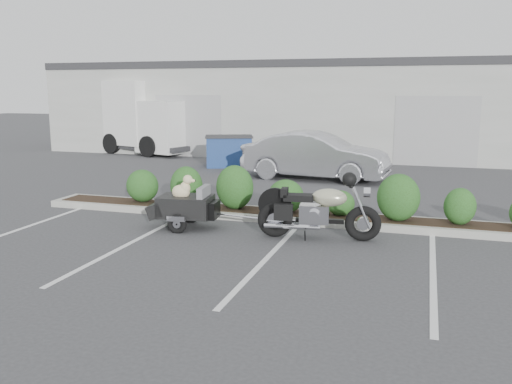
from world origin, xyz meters
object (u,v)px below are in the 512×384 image
(motorcycle, at_px, (318,211))
(dumpster, at_px, (229,151))
(sedan, at_px, (316,156))
(delivery_truck, at_px, (132,118))
(pet_trailer, at_px, (185,205))

(motorcycle, relative_size, dumpster, 1.16)
(sedan, bearing_deg, delivery_truck, 67.08)
(delivery_truck, bearing_deg, pet_trailer, -39.37)
(delivery_truck, bearing_deg, motorcycle, -31.36)
(dumpster, bearing_deg, sedan, -48.88)
(pet_trailer, xyz_separation_m, dumpster, (-2.30, 8.86, 0.10))
(pet_trailer, bearing_deg, dumpster, 97.64)
(pet_trailer, height_order, delivery_truck, delivery_truck)
(pet_trailer, relative_size, delivery_truck, 0.26)
(pet_trailer, distance_m, delivery_truck, 14.75)
(delivery_truck, bearing_deg, sedan, -12.13)
(pet_trailer, xyz_separation_m, sedan, (1.34, 6.93, 0.28))
(sedan, xyz_separation_m, dumpster, (-3.65, 1.92, -0.18))
(dumpster, distance_m, delivery_truck, 6.90)
(motorcycle, bearing_deg, pet_trailer, 172.65)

